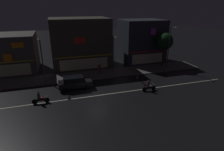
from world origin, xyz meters
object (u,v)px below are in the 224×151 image
Objects in this scene: streetlamp_mid at (114,51)px; traffic_cone at (137,76)px; pedestrian_on_sidewalk at (100,69)px; motorcycle_lead at (40,98)px; parked_car_near_kerb at (75,82)px; streetlamp_east at (170,44)px; streetlamp_west at (42,56)px; motorcycle_opposite_lane at (149,86)px.

traffic_cone is at bearing -49.11° from streetlamp_mid.
pedestrian_on_sidewalk is 11.29m from motorcycle_lead.
pedestrian_on_sidewalk is 6.16m from parked_car_near_kerb.
motorcycle_lead is (-8.63, -7.26, -0.31)m from pedestrian_on_sidewalk.
streetlamp_east reaches higher than motorcycle_lead.
pedestrian_on_sidewalk is (8.32, 0.91, -3.00)m from streetlamp_west.
traffic_cone is at bearing -160.27° from streetlamp_east.
streetlamp_west is 20.16m from streetlamp_east.
motorcycle_lead is at bearing -177.69° from pedestrian_on_sidewalk.
streetlamp_mid reaches higher than traffic_cone.
parked_car_near_kerb is at bearing -168.20° from streetlamp_east.
motorcycle_lead is at bearing -146.88° from streetlamp_mid.
streetlamp_mid reaches higher than parked_car_near_kerb.
streetlamp_mid is 8.65m from motorcycle_opposite_lane.
parked_car_near_kerb is at bearing -148.29° from streetlamp_mid.
pedestrian_on_sidewalk is (-2.31, 0.12, -2.81)m from streetlamp_mid.
streetlamp_west is 1.48× the size of parked_car_near_kerb.
parked_car_near_kerb reaches higher than traffic_cone.
streetlamp_east is 10.73m from motorcycle_opposite_lane.
streetlamp_mid is 9.58m from streetlamp_east.
motorcycle_opposite_lane is at bearing -28.28° from streetlamp_west.
parked_car_near_kerb is at bearing 39.02° from motorcycle_lead.
streetlamp_east is 16.98m from parked_car_near_kerb.
streetlamp_mid is at bearing -64.88° from motorcycle_opposite_lane.
pedestrian_on_sidewalk is at bearing 175.73° from streetlamp_east.
streetlamp_mid is 3.16× the size of motorcycle_lead.
streetlamp_west is 11.57× the size of traffic_cone.
motorcycle_lead reaches higher than traffic_cone.
parked_car_near_kerb is 2.26× the size of motorcycle_opposite_lane.
streetlamp_west reaches higher than motorcycle_lead.
streetlamp_mid is 1.40× the size of parked_car_near_kerb.
streetlamp_mid is at bearing 31.71° from parked_car_near_kerb.
streetlamp_west is at bearing -175.78° from streetlamp_mid.
pedestrian_on_sidewalk is at bearing 43.80° from motorcycle_lead.
streetlamp_west is at bearing 148.46° from pedestrian_on_sidewalk.
streetlamp_west is at bearing 90.86° from motorcycle_lead.
motorcycle_lead is (-0.32, -6.35, -3.31)m from streetlamp_west.
motorcycle_lead is 3.45× the size of traffic_cone.
streetlamp_west reaches higher than motorcycle_opposite_lane.
streetlamp_east is 21.77m from motorcycle_lead.
streetlamp_west is 1.06× the size of streetlamp_mid.
streetlamp_east reaches higher than streetlamp_west.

